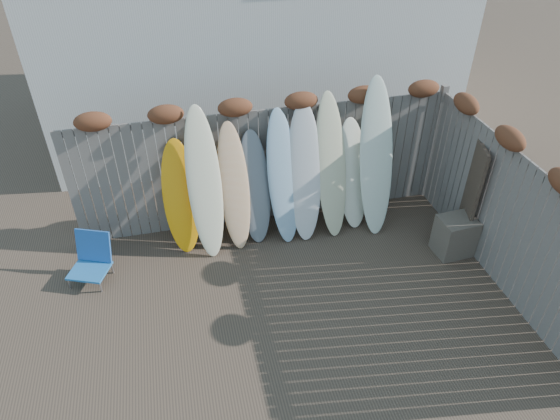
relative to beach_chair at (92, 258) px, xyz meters
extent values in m
plane|color=#493A2D|center=(2.75, -1.57, -0.33)|extent=(80.00, 80.00, 0.00)
cube|color=slate|center=(2.75, 0.83, 0.67)|extent=(6.00, 0.10, 2.00)
cube|color=slate|center=(5.75, 0.83, 0.72)|extent=(0.10, 0.10, 2.10)
ellipsoid|color=brown|center=(0.35, 0.79, 1.77)|extent=(0.52, 0.28, 0.28)
ellipsoid|color=brown|center=(1.35, 0.79, 1.77)|extent=(0.52, 0.28, 0.28)
ellipsoid|color=brown|center=(2.35, 0.79, 1.77)|extent=(0.52, 0.28, 0.28)
ellipsoid|color=brown|center=(3.35, 0.79, 1.77)|extent=(0.52, 0.28, 0.28)
ellipsoid|color=brown|center=(4.35, 0.79, 1.77)|extent=(0.52, 0.28, 0.28)
ellipsoid|color=brown|center=(5.35, 0.79, 1.77)|extent=(0.52, 0.28, 0.28)
cube|color=slate|center=(5.75, -1.37, 0.67)|extent=(0.10, 4.40, 2.00)
ellipsoid|color=brown|center=(5.71, -0.97, 1.77)|extent=(0.28, 0.56, 0.28)
ellipsoid|color=brown|center=(5.71, 0.13, 1.77)|extent=(0.28, 0.56, 0.28)
cube|color=#236AAF|center=(-0.05, -0.12, -0.13)|extent=(0.66, 0.62, 0.03)
cube|color=#235AB0|center=(0.05, 0.12, 0.13)|extent=(0.55, 0.35, 0.48)
cylinder|color=#B9BBC1|center=(-0.34, -0.21, -0.23)|extent=(0.03, 0.03, 0.20)
cylinder|color=#B1B1B9|center=(-0.20, 0.16, -0.23)|extent=(0.03, 0.03, 0.20)
cylinder|color=silver|center=(0.10, -0.39, -0.23)|extent=(0.03, 0.03, 0.20)
cylinder|color=#BBBBC3|center=(0.25, -0.02, -0.23)|extent=(0.03, 0.03, 0.20)
cube|color=brown|center=(5.44, -0.75, -0.01)|extent=(0.57, 0.49, 0.63)
cube|color=#4D422E|center=(5.77, -0.26, 0.55)|extent=(0.38, 1.13, 1.74)
ellipsoid|color=#F69D0B|center=(1.39, 0.46, 0.55)|extent=(0.56, 0.65, 1.75)
ellipsoid|color=#F6F0C7|center=(1.76, 0.35, 0.81)|extent=(0.52, 0.80, 2.26)
ellipsoid|color=#FFAF8F|center=(2.21, 0.39, 0.65)|extent=(0.48, 0.71, 1.96)
ellipsoid|color=slate|center=(2.53, 0.44, 0.56)|extent=(0.50, 0.64, 1.77)
ellipsoid|color=#93B7D1|center=(2.97, 0.39, 0.72)|extent=(0.53, 0.77, 2.08)
ellipsoid|color=silver|center=(3.32, 0.38, 0.75)|extent=(0.60, 0.81, 2.15)
ellipsoid|color=beige|center=(3.76, 0.39, 0.80)|extent=(0.53, 0.82, 2.26)
ellipsoid|color=white|center=(4.15, 0.45, 0.57)|extent=(0.58, 0.69, 1.79)
ellipsoid|color=silver|center=(4.46, 0.32, 0.90)|extent=(0.59, 0.89, 2.45)
camera|label=1|loc=(1.43, -5.93, 4.90)|focal=32.00mm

